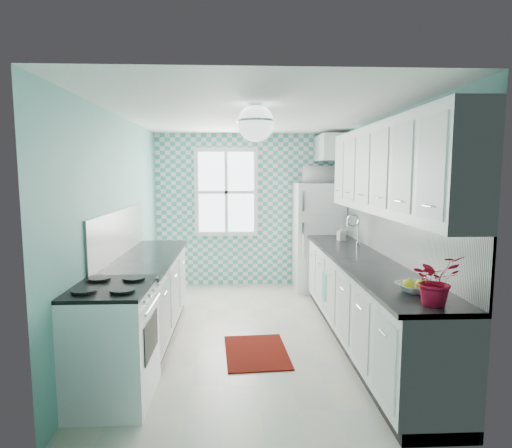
{
  "coord_description": "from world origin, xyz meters",
  "views": [
    {
      "loc": [
        -0.18,
        -4.86,
        1.86
      ],
      "look_at": [
        0.05,
        0.25,
        1.25
      ],
      "focal_mm": 30.0,
      "sensor_mm": 36.0,
      "label": 1
    }
  ],
  "objects_px": {
    "sink": "(346,246)",
    "ceiling_light": "(256,123)",
    "stove": "(113,342)",
    "potted_plant": "(436,280)",
    "fruit_bowl": "(415,288)",
    "fridge": "(318,237)",
    "microwave": "(319,174)"
  },
  "relations": [
    {
      "from": "sink",
      "to": "ceiling_light",
      "type": "bearing_deg",
      "value": -131.97
    },
    {
      "from": "stove",
      "to": "sink",
      "type": "bearing_deg",
      "value": 39.58
    },
    {
      "from": "potted_plant",
      "to": "stove",
      "type": "bearing_deg",
      "value": 167.2
    },
    {
      "from": "stove",
      "to": "fruit_bowl",
      "type": "height_order",
      "value": "fruit_bowl"
    },
    {
      "from": "stove",
      "to": "fridge",
      "type": "bearing_deg",
      "value": 56.03
    },
    {
      "from": "stove",
      "to": "fruit_bowl",
      "type": "xyz_separation_m",
      "value": [
        2.4,
        -0.22,
        0.48
      ]
    },
    {
      "from": "stove",
      "to": "sink",
      "type": "xyz_separation_m",
      "value": [
        2.4,
        1.91,
        0.44
      ]
    },
    {
      "from": "ceiling_light",
      "to": "sink",
      "type": "bearing_deg",
      "value": 45.88
    },
    {
      "from": "ceiling_light",
      "to": "fridge",
      "type": "xyz_separation_m",
      "value": [
        1.11,
        2.62,
        -1.47
      ]
    },
    {
      "from": "fruit_bowl",
      "to": "microwave",
      "type": "xyz_separation_m",
      "value": [
        -0.09,
        3.5,
        0.87
      ]
    },
    {
      "from": "potted_plant",
      "to": "microwave",
      "type": "bearing_deg",
      "value": 91.35
    },
    {
      "from": "sink",
      "to": "microwave",
      "type": "height_order",
      "value": "microwave"
    },
    {
      "from": "fruit_bowl",
      "to": "microwave",
      "type": "bearing_deg",
      "value": 91.47
    },
    {
      "from": "fridge",
      "to": "sink",
      "type": "bearing_deg",
      "value": -83.96
    },
    {
      "from": "fruit_bowl",
      "to": "potted_plant",
      "type": "distance_m",
      "value": 0.36
    },
    {
      "from": "fruit_bowl",
      "to": "microwave",
      "type": "distance_m",
      "value": 3.61
    },
    {
      "from": "stove",
      "to": "microwave",
      "type": "relative_size",
      "value": 1.96
    },
    {
      "from": "fridge",
      "to": "stove",
      "type": "xyz_separation_m",
      "value": [
        -2.31,
        -3.28,
        -0.36
      ]
    },
    {
      "from": "potted_plant",
      "to": "microwave",
      "type": "xyz_separation_m",
      "value": [
        -0.09,
        3.83,
        0.72
      ]
    },
    {
      "from": "sink",
      "to": "potted_plant",
      "type": "distance_m",
      "value": 2.46
    },
    {
      "from": "stove",
      "to": "potted_plant",
      "type": "xyz_separation_m",
      "value": [
        2.4,
        -0.55,
        0.63
      ]
    },
    {
      "from": "stove",
      "to": "fruit_bowl",
      "type": "relative_size",
      "value": 3.46
    },
    {
      "from": "sink",
      "to": "microwave",
      "type": "relative_size",
      "value": 1.1
    },
    {
      "from": "fruit_bowl",
      "to": "sink",
      "type": "bearing_deg",
      "value": 89.88
    },
    {
      "from": "ceiling_light",
      "to": "stove",
      "type": "bearing_deg",
      "value": -151.04
    },
    {
      "from": "sink",
      "to": "fruit_bowl",
      "type": "relative_size",
      "value": 1.95
    },
    {
      "from": "ceiling_light",
      "to": "stove",
      "type": "xyz_separation_m",
      "value": [
        -1.2,
        -0.66,
        -1.83
      ]
    },
    {
      "from": "fruit_bowl",
      "to": "microwave",
      "type": "height_order",
      "value": "microwave"
    },
    {
      "from": "fruit_bowl",
      "to": "potted_plant",
      "type": "bearing_deg",
      "value": -90.0
    },
    {
      "from": "stove",
      "to": "ceiling_light",
      "type": "bearing_deg",
      "value": 30.13
    },
    {
      "from": "ceiling_light",
      "to": "potted_plant",
      "type": "height_order",
      "value": "ceiling_light"
    },
    {
      "from": "ceiling_light",
      "to": "stove",
      "type": "height_order",
      "value": "ceiling_light"
    }
  ]
}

